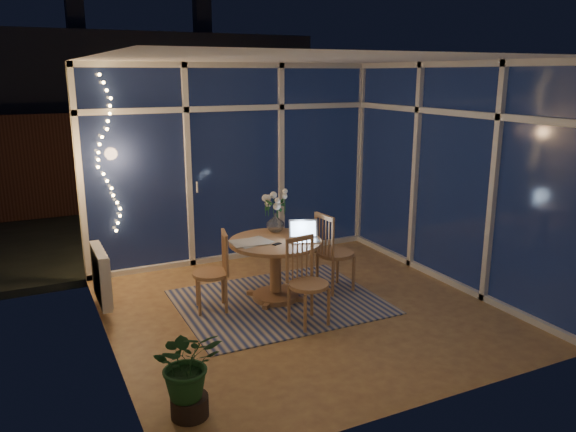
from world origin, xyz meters
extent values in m
plane|color=brown|center=(0.00, 0.00, 0.00)|extent=(4.00, 4.00, 0.00)
plane|color=white|center=(0.00, 0.00, 2.60)|extent=(4.00, 4.00, 0.00)
cube|color=silver|center=(0.00, 2.00, 1.30)|extent=(4.00, 0.04, 2.60)
cube|color=silver|center=(0.00, -2.00, 1.30)|extent=(4.00, 0.04, 2.60)
cube|color=silver|center=(-2.00, 0.00, 1.30)|extent=(0.04, 4.00, 2.60)
cube|color=silver|center=(2.00, 0.00, 1.30)|extent=(0.04, 4.00, 2.60)
cube|color=silver|center=(0.00, 1.96, 1.30)|extent=(4.00, 0.10, 2.60)
cube|color=silver|center=(1.96, 0.00, 1.30)|extent=(0.10, 4.00, 2.60)
cube|color=silver|center=(-1.94, 0.90, 0.40)|extent=(0.10, 0.70, 0.58)
cube|color=black|center=(0.50, 5.00, -0.06)|extent=(12.00, 6.00, 0.10)
cube|color=#3B1E15|center=(0.00, 5.50, 0.90)|extent=(11.00, 0.08, 1.80)
cube|color=#31343B|center=(0.30, 8.50, 2.20)|extent=(7.00, 3.00, 2.20)
sphere|color=black|center=(-0.80, 3.40, 0.45)|extent=(0.90, 0.90, 0.90)
cube|color=#B3A691|center=(-0.15, 0.28, 0.01)|extent=(2.17, 1.74, 0.01)
cylinder|color=#AA7B4C|center=(-0.15, 0.38, 0.35)|extent=(1.02, 1.02, 0.69)
cube|color=#AA7B4C|center=(-0.89, 0.41, 0.44)|extent=(0.48, 0.48, 0.88)
cube|color=#AA7B4C|center=(0.58, 0.32, 0.48)|extent=(0.49, 0.49, 0.95)
cube|color=#AA7B4C|center=(-0.13, -0.36, 0.45)|extent=(0.47, 0.47, 0.90)
imported|color=silver|center=(-0.01, 0.69, 0.80)|extent=(0.20, 0.20, 0.21)
imported|color=silver|center=(0.24, 0.50, 0.71)|extent=(0.15, 0.15, 0.04)
cube|color=#BBBAB2|center=(-0.41, 0.39, 0.70)|extent=(0.43, 0.35, 0.01)
cube|color=black|center=(-0.20, 0.23, 0.70)|extent=(0.11, 0.08, 0.01)
imported|color=#18431F|center=(-1.65, -1.35, 0.38)|extent=(0.59, 0.53, 0.76)
camera|label=1|loc=(-2.60, -4.96, 2.46)|focal=35.00mm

